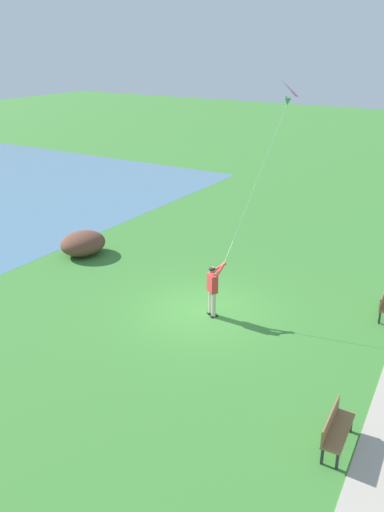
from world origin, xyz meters
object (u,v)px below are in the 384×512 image
flying_kite (282,95)px  lakeside_shrub (83,243)px  person_kite_flyer (213,286)px  park_bench_far_walkway (335,427)px

flying_kite → lakeside_shrub: flying_kite is taller
person_kite_flyer → lakeside_shrub: person_kite_flyer is taller
flying_kite → lakeside_shrub: size_ratio=2.73×
park_bench_far_walkway → person_kite_flyer: bearing=-36.7°
person_kite_flyer → lakeside_shrub: 7.62m
flying_kite → lakeside_shrub: 10.70m
lakeside_shrub → flying_kite: bearing=179.3°
person_kite_flyer → park_bench_far_walkway: size_ratio=1.19×
flying_kite → park_bench_far_walkway: 9.61m
person_kite_flyer → flying_kite: size_ratio=0.33×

